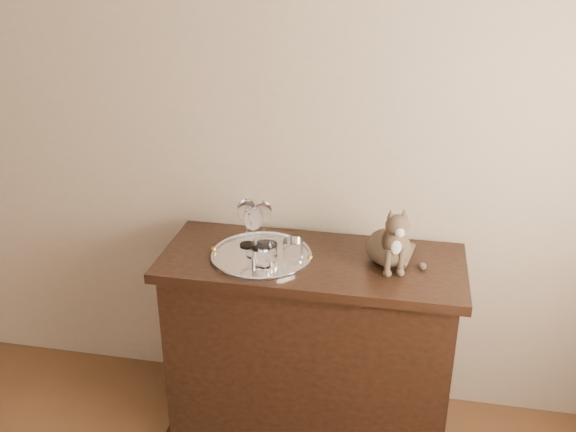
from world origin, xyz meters
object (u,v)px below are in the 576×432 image
at_px(wine_glass_a, 247,223).
at_px(tumbler_a, 268,254).
at_px(sideboard, 310,347).
at_px(tumbler_b, 261,258).
at_px(tray, 261,256).
at_px(wine_glass_b, 263,223).
at_px(wine_glass_d, 253,231).
at_px(tumbler_c, 293,251).
at_px(cat, 390,232).

distance_m(wine_glass_a, tumbler_a, 0.19).
height_order(sideboard, tumbler_b, tumbler_b).
bearing_deg(tray, tumbler_b, -77.28).
relative_size(wine_glass_b, wine_glass_d, 0.91).
height_order(tumbler_a, tumbler_b, tumbler_a).
xyz_separation_m(wine_glass_a, wine_glass_d, (0.05, -0.07, 0.00)).
bearing_deg(wine_glass_a, wine_glass_d, -58.37).
distance_m(wine_glass_a, tumbler_b, 0.20).
bearing_deg(wine_glass_d, wine_glass_b, 81.34).
xyz_separation_m(sideboard, tumbler_a, (-0.16, -0.09, 0.48)).
height_order(tumbler_b, tumbler_c, tumbler_c).
height_order(wine_glass_b, tumbler_b, wine_glass_b).
height_order(wine_glass_d, tumbler_b, wine_glass_d).
bearing_deg(tumbler_b, tumbler_a, 56.02).
distance_m(sideboard, wine_glass_b, 0.57).
bearing_deg(tray, tumbler_c, -7.67).
bearing_deg(wine_glass_b, wine_glass_a, -154.93).
bearing_deg(tumbler_b, wine_glass_d, 118.26).
relative_size(wine_glass_b, cat, 0.71).
bearing_deg(wine_glass_a, tray, -45.59).
relative_size(wine_glass_a, wine_glass_b, 1.08).
bearing_deg(wine_glass_d, tumbler_b, -61.74).
relative_size(wine_glass_a, tumbler_c, 2.34).
height_order(wine_glass_b, tumbler_a, wine_glass_b).
xyz_separation_m(wine_glass_a, cat, (0.57, -0.03, 0.02)).
xyz_separation_m(wine_glass_b, wine_glass_d, (-0.02, -0.10, 0.01)).
height_order(wine_glass_d, cat, cat).
bearing_deg(tumbler_a, wine_glass_d, 136.85).
bearing_deg(tumbler_b, tray, 102.72).
height_order(wine_glass_b, tumbler_c, wine_glass_b).
xyz_separation_m(wine_glass_b, tumbler_b, (0.04, -0.20, -0.05)).
bearing_deg(sideboard, tumbler_b, -145.42).
xyz_separation_m(sideboard, tumbler_b, (-0.18, -0.12, 0.47)).
bearing_deg(sideboard, wine_glass_b, 160.27).
height_order(wine_glass_a, wine_glass_b, wine_glass_a).
bearing_deg(cat, tumbler_c, 175.65).
bearing_deg(tray, wine_glass_a, 134.41).
bearing_deg(wine_glass_d, cat, 5.20).
relative_size(sideboard, tray, 3.00).
relative_size(tray, tumbler_c, 4.57).
bearing_deg(tumbler_a, tumbler_c, 26.40).
height_order(sideboard, cat, cat).
bearing_deg(tray, wine_glass_b, 98.10).
bearing_deg(tumbler_b, cat, 16.83).
height_order(sideboard, wine_glass_b, wine_glass_b).
relative_size(sideboard, tumbler_b, 15.03).
height_order(tumbler_c, cat, cat).
bearing_deg(sideboard, tray, -171.33).
height_order(tray, wine_glass_d, wine_glass_d).
bearing_deg(tray, wine_glass_d, 172.61).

